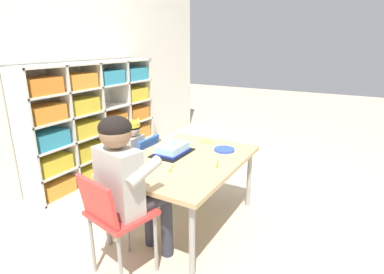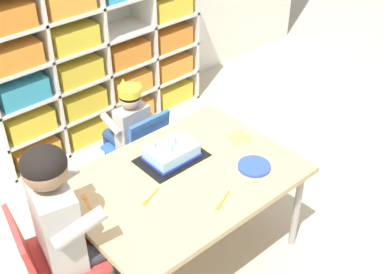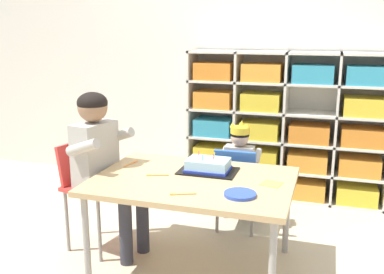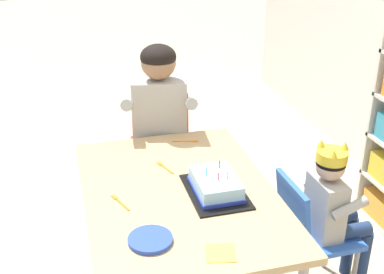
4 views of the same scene
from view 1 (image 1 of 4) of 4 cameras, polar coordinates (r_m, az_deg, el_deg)
name	(u,v)px [view 1 (image 1 of 4)]	position (r m, az deg, el deg)	size (l,w,h in m)	color
ground	(186,222)	(2.67, -1.16, -15.79)	(16.00, 16.00, 0.00)	beige
classroom_back_wall	(42,53)	(3.37, -26.52, 13.95)	(5.62, 0.10, 2.73)	silver
storage_cubby_shelf	(96,124)	(3.54, -17.75, 2.43)	(1.69, 0.32, 1.27)	silver
activity_table	(185,164)	(2.42, -1.24, -5.09)	(1.18, 0.84, 0.58)	tan
classroom_chair_blue	(140,164)	(2.92, -9.70, -4.99)	(0.32, 0.35, 0.64)	blue
child_with_crown	(130,149)	(2.94, -11.55, -2.20)	(0.30, 0.31, 0.81)	#B2ADA3
classroom_chair_adult_side	(114,214)	(1.97, -14.49, -13.93)	(0.42, 0.43, 0.72)	red
adult_helper_seated	(127,177)	(1.93, -12.08, -7.44)	(0.46, 0.45, 1.07)	#B2ADA3
birthday_cake_on_tray	(172,150)	(2.51, -3.71, -2.38)	(0.36, 0.25, 0.12)	black
paper_plate_stack	(224,150)	(2.59, 6.13, -2.38)	(0.17, 0.17, 0.02)	blue
paper_napkin_square	(207,142)	(2.81, 2.78, -0.91)	(0.11, 0.11, 0.00)	#F4DB4C
fork_near_child_seat	(217,164)	(2.30, 4.79, -5.11)	(0.14, 0.07, 0.00)	orange
fork_by_napkin	(130,176)	(2.14, -11.64, -7.27)	(0.05, 0.14, 0.00)	orange
fork_beside_plate_stack	(171,169)	(2.22, -3.92, -6.03)	(0.14, 0.06, 0.00)	orange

